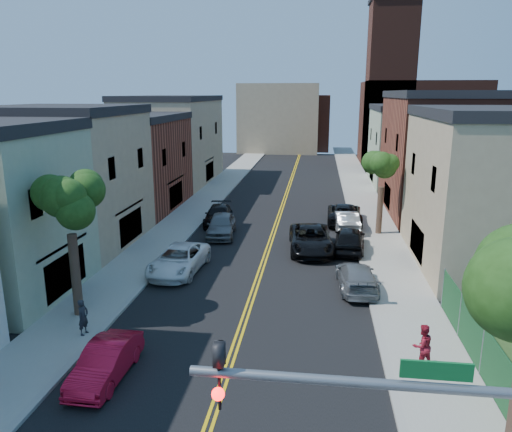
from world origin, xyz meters
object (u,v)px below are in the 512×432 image
(grey_car_right, at_px, (357,277))
(pedestrian_right, at_px, (422,346))
(white_pickup, at_px, (179,260))
(silver_car_right, at_px, (346,221))
(dark_car_right_far, at_px, (344,213))
(black_car_left, at_px, (218,215))
(pedestrian_left, at_px, (83,317))
(black_suv_lane, at_px, (311,239))
(red_sedan, at_px, (106,362))
(grey_car_left, at_px, (221,225))
(black_car_right, at_px, (350,239))

(grey_car_right, bearing_deg, pedestrian_right, 99.94)
(white_pickup, height_order, silver_car_right, silver_car_right)
(grey_car_right, relative_size, dark_car_right_far, 0.83)
(black_car_left, height_order, pedestrian_right, pedestrian_right)
(pedestrian_right, bearing_deg, dark_car_right_far, -108.45)
(pedestrian_right, bearing_deg, grey_car_right, -99.77)
(dark_car_right_far, height_order, pedestrian_left, pedestrian_left)
(silver_car_right, height_order, pedestrian_left, pedestrian_left)
(black_suv_lane, xyz_separation_m, pedestrian_right, (4.50, -14.15, 0.17))
(dark_car_right_far, height_order, pedestrian_right, pedestrian_right)
(grey_car_right, height_order, pedestrian_left, pedestrian_left)
(red_sedan, height_order, pedestrian_right, pedestrian_right)
(white_pickup, distance_m, black_suv_lane, 9.20)
(grey_car_left, height_order, pedestrian_left, pedestrian_left)
(black_car_left, xyz_separation_m, grey_car_right, (10.23, -12.52, -0.02))
(black_suv_lane, bearing_deg, black_car_right, 3.27)
(white_pickup, height_order, grey_car_right, white_pickup)
(black_car_left, bearing_deg, dark_car_right_far, 3.58)
(pedestrian_left, xyz_separation_m, pedestrian_right, (14.11, -0.82, 0.07))
(black_car_right, height_order, pedestrian_right, pedestrian_right)
(grey_car_right, bearing_deg, grey_car_left, -48.11)
(black_car_right, height_order, pedestrian_left, pedestrian_left)
(red_sedan, relative_size, grey_car_left, 0.83)
(white_pickup, distance_m, grey_car_left, 7.86)
(grey_car_left, relative_size, grey_car_right, 1.01)
(grey_car_left, bearing_deg, pedestrian_right, -62.24)
(black_car_right, distance_m, silver_car_right, 5.08)
(black_suv_lane, bearing_deg, pedestrian_left, -130.34)
(white_pickup, xyz_separation_m, grey_car_left, (1.02, 7.79, 0.07))
(black_car_left, distance_m, black_suv_lane, 9.85)
(grey_car_left, relative_size, black_car_right, 1.00)
(black_car_left, bearing_deg, white_pickup, -95.40)
(silver_car_right, height_order, black_suv_lane, black_suv_lane)
(silver_car_right, xyz_separation_m, pedestrian_left, (-12.20, -18.77, 0.16))
(silver_car_right, xyz_separation_m, dark_car_right_far, (0.00, 2.32, 0.03))
(grey_car_left, relative_size, dark_car_right_far, 0.84)
(silver_car_right, bearing_deg, grey_car_left, 11.17)
(black_car_left, distance_m, dark_car_right_far, 10.34)
(dark_car_right_far, distance_m, pedestrian_left, 24.36)
(black_car_left, relative_size, grey_car_right, 1.03)
(grey_car_right, bearing_deg, black_car_right, -93.72)
(grey_car_right, relative_size, pedestrian_right, 2.81)
(red_sedan, bearing_deg, black_suv_lane, 66.94)
(black_car_right, xyz_separation_m, pedestrian_right, (1.91, -14.50, 0.18))
(black_car_left, bearing_deg, grey_car_left, -79.73)
(red_sedan, distance_m, black_car_right, 19.33)
(black_car_right, relative_size, pedestrian_left, 3.09)
(red_sedan, bearing_deg, white_pickup, 93.30)
(red_sedan, xyz_separation_m, pedestrian_right, (11.81, 2.10, 0.34))
(white_pickup, xyz_separation_m, pedestrian_left, (-1.88, -8.34, 0.17))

